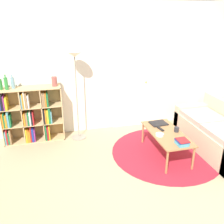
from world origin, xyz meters
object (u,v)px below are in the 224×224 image
at_px(couch, 219,134).
at_px(cup, 177,129).
at_px(floor_lamp, 75,68).
at_px(vase_on_shelf, 54,81).
at_px(bookshelf, 30,115).
at_px(coffee_table, 167,135).
at_px(bowl, 160,135).
at_px(bottle_middle, 6,83).
at_px(laptop, 158,123).
at_px(bottle_left, 0,84).
at_px(bottle_right, 13,83).

height_order(couch, cup, couch).
xyz_separation_m(floor_lamp, vase_on_shelf, (-0.39, 0.14, -0.26)).
xyz_separation_m(bookshelf, coffee_table, (2.33, -1.18, -0.14)).
relative_size(couch, bowl, 12.73).
height_order(bookshelf, bottle_middle, bottle_middle).
height_order(couch, coffee_table, couch).
bearing_deg(laptop, bookshelf, 161.31).
height_order(bowl, bottle_left, bottle_left).
bearing_deg(couch, bookshelf, 160.34).
distance_m(floor_lamp, laptop, 1.86).
xyz_separation_m(bowl, bottle_left, (-2.60, 1.24, 0.73)).
distance_m(bottle_left, vase_on_shelf, 0.96).
bearing_deg(bottle_left, vase_on_shelf, -0.06).
distance_m(laptop, bottle_right, 2.79).
distance_m(laptop, bowl, 0.49).
bearing_deg(bottle_left, bookshelf, 0.15).
height_order(floor_lamp, bottle_middle, floor_lamp).
xyz_separation_m(bookshelf, bowl, (2.16, -1.25, -0.08)).
bearing_deg(coffee_table, bottle_left, 156.98).
bearing_deg(bottle_left, cup, -21.73).
relative_size(couch, cup, 20.16).
bearing_deg(coffee_table, bottle_right, 154.95).
distance_m(floor_lamp, cup, 2.13).
bearing_deg(bottle_middle, bottle_left, 165.43).
bearing_deg(bookshelf, bottle_right, 176.32).
relative_size(bookshelf, bottle_middle, 4.15).
distance_m(cup, vase_on_shelf, 2.41).
relative_size(bookshelf, coffee_table, 1.01).
distance_m(coffee_table, bowl, 0.19).
relative_size(floor_lamp, cup, 20.05).
height_order(bookshelf, bottle_right, bottle_right).
xyz_separation_m(coffee_table, bowl, (-0.16, -0.07, 0.06)).
relative_size(coffee_table, bowl, 8.28).
xyz_separation_m(couch, vase_on_shelf, (-2.86, 1.21, 0.87)).
distance_m(couch, bottle_right, 3.91).
bearing_deg(coffee_table, vase_on_shelf, 146.99).
distance_m(coffee_table, bottle_right, 2.92).
bearing_deg(couch, laptop, 158.19).
relative_size(coffee_table, bottle_right, 4.46).
xyz_separation_m(couch, bottle_left, (-3.82, 1.21, 0.88)).
bearing_deg(laptop, floor_lamp, 155.46).
distance_m(couch, laptop, 1.13).
relative_size(floor_lamp, vase_on_shelf, 9.50).
bearing_deg(bookshelf, bottle_left, -179.85).
bearing_deg(laptop, coffee_table, -92.26).
distance_m(floor_lamp, bowl, 1.94).
height_order(couch, bottle_right, bottle_right).
height_order(bottle_left, bottle_right, bottle_right).
bearing_deg(couch, bowl, -178.20).
distance_m(coffee_table, bottle_left, 3.11).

